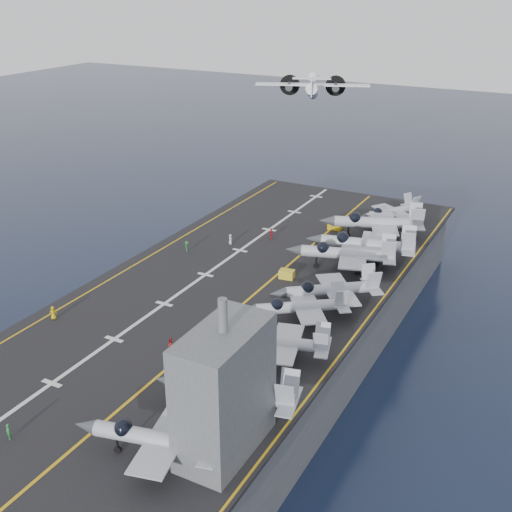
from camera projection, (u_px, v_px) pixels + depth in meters
The scene contains 27 objects.
ground at pixel (243, 348), 92.49m from camera, with size 500.00×500.00×0.00m, color #142135.
hull at pixel (243, 318), 90.49m from camera, with size 36.00×90.00×10.00m, color #56595E.
flight_deck at pixel (242, 285), 88.41m from camera, with size 38.00×92.00×0.40m, color black.
foul_line at pixel (262, 288), 87.03m from camera, with size 0.35×90.00×0.02m, color gold.
landing_centerline at pixel (205, 275), 90.90m from camera, with size 0.50×90.00×0.02m, color silver.
deck_edge_port at pixel (143, 260), 95.63m from camera, with size 0.25×90.00×0.02m, color gold.
deck_edge_stbd at pixel (371, 314), 80.36m from camera, with size 0.25×90.00×0.02m, color gold.
island_superstructure at pixel (224, 377), 54.60m from camera, with size 5.00×10.00×15.00m, color #56595E, non-canonical shape.
fighter_jet_0 at pixel (156, 437), 55.20m from camera, with size 15.49×12.07×4.78m, color gray, non-canonical shape.
fighter_jet_1 at pixel (234, 391), 61.25m from camera, with size 16.14×12.46×5.01m, color #8F969F, non-canonical shape.
fighter_jet_2 at pixel (279, 341), 70.04m from camera, with size 14.83×11.83×4.51m, color gray, non-canonical shape.
fighter_jet_3 at pixel (301, 306), 77.51m from camera, with size 15.87×14.91×4.59m, color #999FA8, non-canonical shape.
fighter_jet_4 at pixel (332, 288), 81.42m from camera, with size 17.06×16.18×4.94m, color gray, non-canonical shape.
fighter_jet_5 at pixel (347, 253), 91.30m from camera, with size 18.11×14.65×5.46m, color #909AA0, non-canonical shape.
fighter_jet_6 at pixel (367, 243), 94.34m from camera, with size 18.23×14.19×5.62m, color #9BA2AA, non-canonical shape.
fighter_jet_7 at pixel (378, 222), 102.50m from camera, with size 19.49×16.46×5.75m, color #9DA6AC, non-canonical shape.
fighter_jet_8 at pixel (391, 211), 108.95m from camera, with size 14.00×15.28×4.41m, color #9EA5AF, non-canonical shape.
tow_cart_a at pixel (201, 358), 70.00m from camera, with size 2.01×1.53×1.08m, color yellow, non-canonical shape.
tow_cart_b at pixel (287, 274), 89.65m from camera, with size 2.21×1.59×1.23m, color gold, non-canonical shape.
tow_cart_c at pixel (335, 225), 107.08m from camera, with size 2.30×1.58×1.33m, color #C1980E, non-canonical shape.
crew_0 at pixel (53, 313), 78.84m from camera, with size 1.21×1.20×1.71m, color #CFAE07.
crew_3 at pixel (187, 246), 98.33m from camera, with size 1.04×1.18×1.65m, color #22802E.
crew_4 at pixel (271, 233), 102.99m from camera, with size 1.35×1.26×1.87m, color #B31C25.
crew_5 at pixel (230, 239), 101.08m from camera, with size 1.02×1.16×1.62m, color silver.
crew_6 at pixel (8, 432), 58.31m from camera, with size 1.14×0.97×1.61m, color #218438.
crew_7 at pixel (171, 344), 72.21m from camera, with size 0.81×1.06×1.61m, color #B21919.
transport_plane at pixel (312, 91), 131.84m from camera, with size 27.57×23.44×5.51m, color silver, non-canonical shape.
Camera 1 is at (38.94, -69.27, 49.20)m, focal length 45.00 mm.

